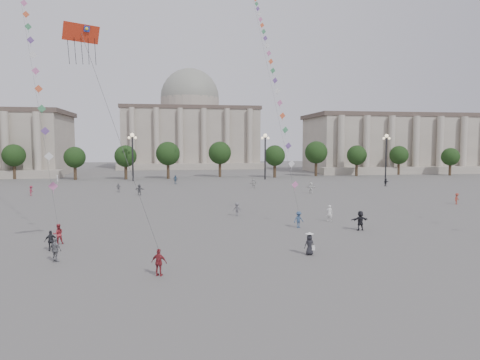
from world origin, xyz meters
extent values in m
plane|color=#555350|center=(0.00, 0.00, 0.00)|extent=(360.00, 360.00, 0.00)
cube|color=gray|center=(75.00, 95.00, 8.00)|extent=(80.00, 22.00, 16.00)
cube|color=#4E4039|center=(75.00, 95.00, 16.60)|extent=(81.60, 22.44, 1.20)
cube|color=gray|center=(75.00, 82.00, 1.00)|extent=(84.00, 4.00, 2.00)
cube|color=gray|center=(0.00, 130.00, 10.00)|extent=(46.00, 30.00, 20.00)
cube|color=#4E4039|center=(0.00, 130.00, 20.60)|extent=(46.92, 30.60, 1.20)
cube|color=gray|center=(0.00, 113.00, 1.00)|extent=(48.30, 4.00, 2.00)
cylinder|color=gray|center=(0.00, 130.00, 22.50)|extent=(21.00, 21.00, 5.00)
sphere|color=gray|center=(0.00, 130.00, 25.00)|extent=(21.00, 21.00, 21.00)
cylinder|color=#332519|center=(-42.00, 78.00, 1.76)|extent=(0.70, 0.70, 3.52)
sphere|color=black|center=(-42.00, 78.00, 5.44)|extent=(5.12, 5.12, 5.12)
cylinder|color=#332519|center=(-30.00, 78.00, 1.76)|extent=(0.70, 0.70, 3.52)
sphere|color=black|center=(-30.00, 78.00, 5.44)|extent=(5.12, 5.12, 5.12)
cylinder|color=#332519|center=(-18.00, 78.00, 1.76)|extent=(0.70, 0.70, 3.52)
sphere|color=black|center=(-18.00, 78.00, 5.44)|extent=(5.12, 5.12, 5.12)
cylinder|color=#332519|center=(-6.00, 78.00, 1.76)|extent=(0.70, 0.70, 3.52)
sphere|color=black|center=(-6.00, 78.00, 5.44)|extent=(5.12, 5.12, 5.12)
cylinder|color=#332519|center=(6.00, 78.00, 1.76)|extent=(0.70, 0.70, 3.52)
sphere|color=black|center=(6.00, 78.00, 5.44)|extent=(5.12, 5.12, 5.12)
cylinder|color=#332519|center=(18.00, 78.00, 1.76)|extent=(0.70, 0.70, 3.52)
sphere|color=black|center=(18.00, 78.00, 5.44)|extent=(5.12, 5.12, 5.12)
cylinder|color=#332519|center=(30.00, 78.00, 1.76)|extent=(0.70, 0.70, 3.52)
sphere|color=black|center=(30.00, 78.00, 5.44)|extent=(5.12, 5.12, 5.12)
cylinder|color=#332519|center=(42.00, 78.00, 1.76)|extent=(0.70, 0.70, 3.52)
sphere|color=black|center=(42.00, 78.00, 5.44)|extent=(5.12, 5.12, 5.12)
cylinder|color=#332519|center=(54.00, 78.00, 1.76)|extent=(0.70, 0.70, 3.52)
sphere|color=black|center=(54.00, 78.00, 5.44)|extent=(5.12, 5.12, 5.12)
cylinder|color=#332519|center=(66.00, 78.00, 1.76)|extent=(0.70, 0.70, 3.52)
sphere|color=black|center=(66.00, 78.00, 5.44)|extent=(5.12, 5.12, 5.12)
cylinder|color=#262628|center=(-15.00, 70.00, 5.00)|extent=(0.36, 0.36, 10.00)
sphere|color=#FFE5B2|center=(-15.00, 70.00, 10.20)|extent=(0.90, 0.90, 0.90)
sphere|color=#FFE5B2|center=(-15.70, 70.00, 9.60)|extent=(0.60, 0.60, 0.60)
sphere|color=#FFE5B2|center=(-14.30, 70.00, 9.60)|extent=(0.60, 0.60, 0.60)
cylinder|color=#262628|center=(15.00, 70.00, 5.00)|extent=(0.36, 0.36, 10.00)
sphere|color=#FFE5B2|center=(15.00, 70.00, 10.20)|extent=(0.90, 0.90, 0.90)
sphere|color=#FFE5B2|center=(14.30, 70.00, 9.60)|extent=(0.60, 0.60, 0.60)
sphere|color=#FFE5B2|center=(15.70, 70.00, 9.60)|extent=(0.60, 0.60, 0.60)
cylinder|color=#262628|center=(45.00, 70.00, 5.00)|extent=(0.36, 0.36, 10.00)
sphere|color=#FFE5B2|center=(45.00, 70.00, 10.20)|extent=(0.90, 0.90, 0.90)
sphere|color=#FFE5B2|center=(44.30, 70.00, 9.60)|extent=(0.60, 0.60, 0.60)
sphere|color=#FFE5B2|center=(45.70, 70.00, 9.60)|extent=(0.60, 0.60, 0.60)
imported|color=#325172|center=(-5.71, 61.12, 0.91)|extent=(1.15, 0.87, 1.81)
imported|color=black|center=(11.34, 10.21, 0.92)|extent=(1.77, 0.75, 1.85)
imported|color=beige|center=(8.58, 50.28, 0.88)|extent=(1.69, 1.18, 1.76)
imported|color=slate|center=(1.07, 20.03, 0.78)|extent=(1.16, 0.98, 1.55)
imported|color=white|center=(16.51, 40.64, 0.92)|extent=(1.69, 1.46, 1.84)
imported|color=#973729|center=(31.85, 24.93, 0.76)|extent=(1.14, 0.99, 1.53)
imported|color=black|center=(34.62, 49.99, 0.81)|extent=(1.54, 1.19, 1.63)
imported|color=white|center=(-29.62, 64.76, 0.92)|extent=(0.72, 0.80, 1.84)
imported|color=#58595C|center=(-11.45, 42.30, 0.87)|extent=(1.69, 1.06, 1.74)
imported|color=white|center=(10.15, 15.13, 0.88)|extent=(0.76, 0.69, 1.75)
imported|color=slate|center=(-15.33, 47.35, 0.75)|extent=(0.94, 0.57, 1.50)
imported|color=#95283F|center=(-28.31, 44.15, 0.79)|extent=(0.63, 1.05, 1.58)
imported|color=maroon|center=(-6.85, -1.20, 0.84)|extent=(1.07, 0.74, 1.69)
imported|color=slate|center=(-13.97, 3.06, 0.84)|extent=(1.05, 0.87, 1.68)
imported|color=#232328|center=(-15.15, 6.34, 0.78)|extent=(0.98, 0.64, 1.56)
imported|color=maroon|center=(-15.21, 8.60, 0.83)|extent=(0.98, 0.88, 1.65)
imported|color=navy|center=(5.99, 12.33, 0.80)|extent=(1.15, 0.84, 1.60)
imported|color=black|center=(3.81, 2.24, 0.75)|extent=(0.78, 0.55, 1.50)
cone|color=white|center=(3.81, 2.24, 1.62)|extent=(0.52, 0.52, 0.14)
cylinder|color=white|center=(3.81, 2.24, 1.56)|extent=(0.60, 0.60, 0.02)
cube|color=white|center=(4.06, 2.09, 0.55)|extent=(0.22, 0.10, 0.35)
cube|color=red|center=(-11.45, 0.99, 14.91)|extent=(2.17, 1.53, 1.02)
cube|color=#167E1F|center=(-11.80, 0.95, 15.16)|extent=(0.40, 0.34, 0.34)
cube|color=#2039AF|center=(-11.10, 0.95, 15.16)|extent=(0.40, 0.34, 0.34)
sphere|color=yellow|center=(-11.80, 0.91, 15.16)|extent=(0.20, 0.20, 0.20)
sphere|color=yellow|center=(-11.10, 0.91, 15.16)|extent=(0.20, 0.20, 0.20)
cylinder|color=#3F3F3F|center=(-9.15, -0.10, 8.26)|extent=(0.02, 0.02, 14.26)
cylinder|color=#3F3F3F|center=(-23.82, 29.69, 23.47)|extent=(0.02, 0.02, 63.30)
cube|color=pink|center=(-15.96, 10.43, 4.56)|extent=(0.76, 0.25, 0.76)
cube|color=white|center=(-16.71, 12.27, 7.01)|extent=(0.76, 0.25, 0.76)
cube|color=#734E9C|center=(-17.45, 14.10, 9.28)|extent=(0.76, 0.25, 0.76)
cube|color=#469964|center=(-18.20, 15.94, 11.43)|extent=(0.76, 0.25, 0.76)
cube|color=#F56439|center=(-18.95, 17.77, 13.51)|extent=(0.76, 0.25, 0.76)
cube|color=pink|center=(-19.70, 19.60, 15.52)|extent=(0.76, 0.25, 0.76)
cube|color=white|center=(-20.45, 21.44, 17.49)|extent=(0.76, 0.25, 0.76)
cube|color=#734E9C|center=(-21.20, 23.27, 19.41)|extent=(0.76, 0.25, 0.76)
cube|color=#469964|center=(-21.95, 25.11, 21.29)|extent=(0.76, 0.25, 0.76)
cube|color=#F56439|center=(-22.69, 26.94, 23.15)|extent=(0.76, 0.25, 0.76)
cube|color=pink|center=(-23.44, 28.78, 24.97)|extent=(0.76, 0.25, 0.76)
cylinder|color=#3F3F3F|center=(7.99, 40.01, 24.22)|extent=(0.02, 0.02, 71.74)
cube|color=pink|center=(6.12, 14.17, 4.02)|extent=(0.76, 0.25, 0.76)
cube|color=white|center=(6.26, 16.02, 6.05)|extent=(0.76, 0.25, 0.76)
cube|color=#734E9C|center=(6.39, 17.87, 7.92)|extent=(0.76, 0.25, 0.76)
cube|color=#469964|center=(6.52, 19.71, 9.70)|extent=(0.76, 0.25, 0.76)
cube|color=#F56439|center=(6.65, 21.56, 11.41)|extent=(0.76, 0.25, 0.76)
cube|color=pink|center=(6.79, 23.40, 13.07)|extent=(0.76, 0.25, 0.76)
cube|color=white|center=(6.92, 25.25, 14.69)|extent=(0.76, 0.25, 0.76)
cube|color=#734E9C|center=(7.05, 27.09, 16.27)|extent=(0.76, 0.25, 0.76)
cube|color=#469964|center=(7.19, 28.94, 17.83)|extent=(0.76, 0.25, 0.76)
cube|color=#F56439|center=(7.32, 30.79, 19.36)|extent=(0.76, 0.25, 0.76)
cube|color=pink|center=(7.45, 32.63, 20.86)|extent=(0.76, 0.25, 0.76)
cube|color=white|center=(7.59, 34.48, 22.35)|extent=(0.76, 0.25, 0.76)
cube|color=#734E9C|center=(7.72, 36.32, 23.82)|extent=(0.76, 0.25, 0.76)
cube|color=#469964|center=(7.85, 38.17, 25.27)|extent=(0.76, 0.25, 0.76)
cube|color=#F56439|center=(7.99, 40.01, 26.71)|extent=(0.76, 0.25, 0.76)
cube|color=pink|center=(8.12, 41.86, 28.13)|extent=(0.76, 0.25, 0.76)
cube|color=white|center=(8.25, 43.71, 29.54)|extent=(0.76, 0.25, 0.76)
cube|color=#734E9C|center=(8.38, 45.55, 30.93)|extent=(0.76, 0.25, 0.76)
cube|color=#469964|center=(8.52, 47.40, 32.31)|extent=(0.76, 0.25, 0.76)
camera|label=1|loc=(-5.84, -27.25, 8.00)|focal=32.00mm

